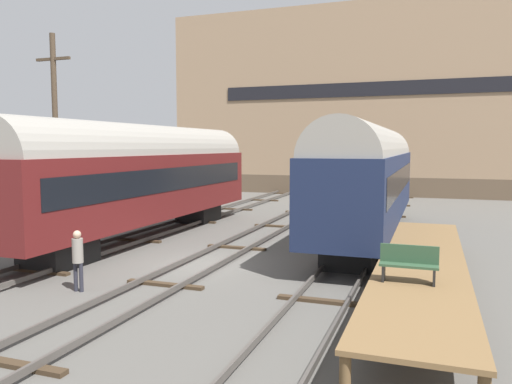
{
  "coord_description": "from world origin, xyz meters",
  "views": [
    {
      "loc": [
        7.72,
        -16.31,
        4.32
      ],
      "look_at": [
        0.0,
        5.45,
        2.2
      ],
      "focal_mm": 35.0,
      "sensor_mm": 36.0,
      "label": 1
    }
  ],
  "objects_px": {
    "train_car_maroon": "(144,174)",
    "person_worker": "(78,255)",
    "bench": "(409,263)",
    "train_car_navy": "(369,174)",
    "utility_pole": "(56,135)"
  },
  "relations": [
    {
      "from": "train_car_maroon",
      "to": "person_worker",
      "type": "bearing_deg",
      "value": -70.84
    },
    {
      "from": "bench",
      "to": "train_car_navy",
      "type": "bearing_deg",
      "value": 101.87
    },
    {
      "from": "train_car_maroon",
      "to": "person_worker",
      "type": "height_order",
      "value": "train_car_maroon"
    },
    {
      "from": "train_car_maroon",
      "to": "bench",
      "type": "bearing_deg",
      "value": -31.51
    },
    {
      "from": "bench",
      "to": "person_worker",
      "type": "bearing_deg",
      "value": -175.8
    },
    {
      "from": "train_car_maroon",
      "to": "utility_pole",
      "type": "bearing_deg",
      "value": -149.48
    },
    {
      "from": "bench",
      "to": "utility_pole",
      "type": "bearing_deg",
      "value": 160.3
    },
    {
      "from": "person_worker",
      "to": "utility_pole",
      "type": "bearing_deg",
      "value": 134.48
    },
    {
      "from": "utility_pole",
      "to": "train_car_maroon",
      "type": "bearing_deg",
      "value": 30.52
    },
    {
      "from": "bench",
      "to": "utility_pole",
      "type": "relative_size",
      "value": 0.15
    },
    {
      "from": "person_worker",
      "to": "train_car_navy",
      "type": "bearing_deg",
      "value": 58.16
    },
    {
      "from": "train_car_maroon",
      "to": "person_worker",
      "type": "distance_m",
      "value": 8.87
    },
    {
      "from": "train_car_maroon",
      "to": "train_car_navy",
      "type": "bearing_deg",
      "value": 18.22
    },
    {
      "from": "bench",
      "to": "utility_pole",
      "type": "distance_m",
      "value": 16.8
    },
    {
      "from": "train_car_maroon",
      "to": "person_worker",
      "type": "xyz_separation_m",
      "value": [
        2.84,
        -8.18,
        -1.92
      ]
    }
  ]
}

